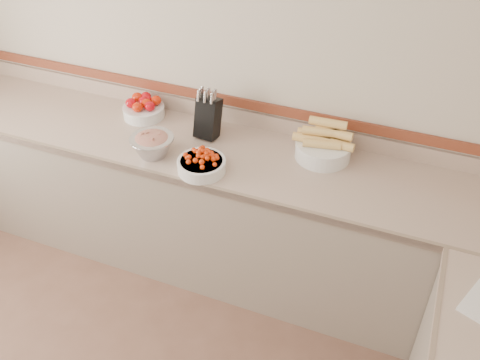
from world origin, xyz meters
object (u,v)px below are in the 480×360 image
at_px(tomato_bowl, 144,108).
at_px(rhubarb_bowl, 152,144).
at_px(knife_block, 208,117).
at_px(cherry_tomato_bowl, 201,163).
at_px(corn_bowl, 324,146).

relative_size(tomato_bowl, rhubarb_bowl, 1.04).
bearing_deg(knife_block, cherry_tomato_bowl, -71.71).
height_order(tomato_bowl, rhubarb_bowl, rhubarb_bowl).
height_order(knife_block, corn_bowl, knife_block).
relative_size(cherry_tomato_bowl, rhubarb_bowl, 1.06).
relative_size(knife_block, cherry_tomato_bowl, 1.18).
distance_m(cherry_tomato_bowl, rhubarb_bowl, 0.32).
bearing_deg(rhubarb_bowl, cherry_tomato_bowl, -6.58).
xyz_separation_m(cherry_tomato_bowl, rhubarb_bowl, (-0.32, 0.04, 0.02)).
distance_m(knife_block, corn_bowl, 0.69).
distance_m(tomato_bowl, corn_bowl, 1.15).
relative_size(knife_block, tomato_bowl, 1.20).
bearing_deg(tomato_bowl, knife_block, -6.50).
bearing_deg(knife_block, corn_bowl, 3.02).
distance_m(knife_block, cherry_tomato_bowl, 0.36).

